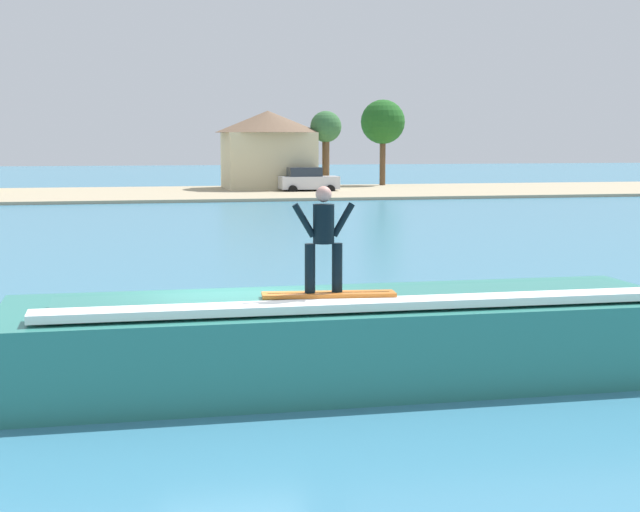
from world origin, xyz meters
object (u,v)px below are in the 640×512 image
Objects in this scene: surfboard at (329,294)px; tree_short_bushy at (383,123)px; tree_tall_bare at (326,130)px; surfer at (324,234)px; car_far_shore at (308,180)px; house_gabled_white at (268,147)px; wave_crest at (348,338)px.

surfboard is 63.18m from tree_short_bushy.
tree_tall_bare is at bearing 77.32° from surfboard.
surfer is 0.39× the size of car_far_shore.
house_gabled_white is (8.58, 57.35, 0.87)m from surfer.
car_far_shore is 0.60× the size of tree_short_bushy.
car_far_shore is 0.70× the size of tree_tall_bare.
tree_tall_bare is 6.98m from tree_short_bushy.
wave_crest is 1.88m from surfer.
tree_tall_bare is at bearing -143.24° from tree_short_bushy.
wave_crest is 53.74m from car_far_shore.
surfer is 0.20× the size of house_gabled_white.
surfboard is 0.49× the size of car_far_shore.
tree_tall_bare is at bearing 77.24° from surfer.
tree_short_bushy is at bearing 73.21° from surfboard.
tree_short_bushy is at bearing 73.14° from surfer.
tree_tall_bare is (12.65, 56.22, 3.03)m from surfboard.
surfboard is at bearing -128.20° from wave_crest.
tree_tall_bare is (4.14, -1.15, 1.24)m from house_gabled_white.
surfboard is 57.71m from tree_tall_bare.
surfer is (-0.08, 0.02, 0.92)m from surfboard.
tree_tall_bare reaches higher than surfer.
tree_tall_bare reaches higher than car_far_shore.
tree_short_bushy is at bearing 73.45° from wave_crest.
car_far_shore reaches higher than wave_crest.
surfboard is 58.03m from house_gabled_white.
surfboard is at bearing -98.43° from house_gabled_white.
car_far_shore is at bearing -124.24° from tree_tall_bare.
wave_crest is 1.80× the size of tree_tall_bare.
house_gabled_white reaches higher than surfboard.
surfboard is (-0.45, -0.57, 0.80)m from wave_crest.
tree_short_bushy is at bearing 17.24° from house_gabled_white.
house_gabled_white is at bearing 81.92° from wave_crest.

